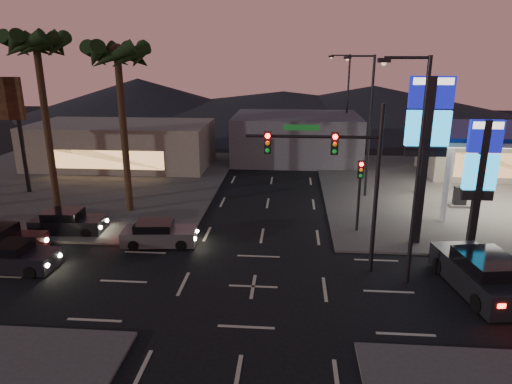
# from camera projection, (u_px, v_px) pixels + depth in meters

# --- Properties ---
(ground) EXTENTS (140.00, 140.00, 0.00)m
(ground) POSITION_uv_depth(u_px,v_px,m) (253.00, 287.00, 20.53)
(ground) COLOR black
(ground) RESTS_ON ground
(corner_lot_ne) EXTENTS (24.00, 24.00, 0.12)m
(corner_lot_ne) POSITION_uv_depth(u_px,v_px,m) (481.00, 191.00, 34.56)
(corner_lot_ne) COLOR #47443F
(corner_lot_ne) RESTS_ON ground
(corner_lot_nw) EXTENTS (24.00, 24.00, 0.12)m
(corner_lot_nw) POSITION_uv_depth(u_px,v_px,m) (74.00, 182.00, 36.98)
(corner_lot_nw) COLOR #47443F
(corner_lot_nw) RESTS_ON ground
(convenience_store) EXTENTS (10.00, 6.00, 4.00)m
(convenience_store) POSITION_uv_depth(u_px,v_px,m) (486.00, 153.00, 38.62)
(convenience_store) COLOR #726B5B
(convenience_store) RESTS_ON ground
(pylon_sign_tall) EXTENTS (2.20, 0.35, 9.00)m
(pylon_sign_tall) POSITION_uv_depth(u_px,v_px,m) (428.00, 128.00, 23.28)
(pylon_sign_tall) COLOR black
(pylon_sign_tall) RESTS_ON ground
(pylon_sign_short) EXTENTS (1.60, 0.35, 7.00)m
(pylon_sign_short) POSITION_uv_depth(u_px,v_px,m) (481.00, 167.00, 22.64)
(pylon_sign_short) COLOR black
(pylon_sign_short) RESTS_ON ground
(traffic_signal_mast) EXTENTS (6.10, 0.39, 8.00)m
(traffic_signal_mast) POSITION_uv_depth(u_px,v_px,m) (339.00, 165.00, 20.62)
(traffic_signal_mast) COLOR black
(traffic_signal_mast) RESTS_ON ground
(pedestal_signal) EXTENTS (0.32, 0.39, 4.30)m
(pedestal_signal) POSITION_uv_depth(u_px,v_px,m) (360.00, 184.00, 25.92)
(pedestal_signal) COLOR black
(pedestal_signal) RESTS_ON ground
(streetlight_near) EXTENTS (2.14, 0.25, 10.00)m
(streetlight_near) POSITION_uv_depth(u_px,v_px,m) (415.00, 160.00, 19.31)
(streetlight_near) COLOR black
(streetlight_near) RESTS_ON ground
(streetlight_mid) EXTENTS (2.14, 0.25, 10.00)m
(streetlight_mid) POSITION_uv_depth(u_px,v_px,m) (367.00, 119.00, 31.71)
(streetlight_mid) COLOR black
(streetlight_mid) RESTS_ON ground
(streetlight_far) EXTENTS (2.14, 0.25, 10.00)m
(streetlight_far) POSITION_uv_depth(u_px,v_px,m) (345.00, 99.00, 45.06)
(streetlight_far) COLOR black
(streetlight_far) RESTS_ON ground
(palm_a) EXTENTS (4.41, 4.41, 10.86)m
(palm_a) POSITION_uv_depth(u_px,v_px,m) (118.00, 64.00, 27.53)
(palm_a) COLOR black
(palm_a) RESTS_ON ground
(palm_b) EXTENTS (4.41, 4.41, 11.46)m
(palm_b) POSITION_uv_depth(u_px,v_px,m) (37.00, 55.00, 27.75)
(palm_b) COLOR black
(palm_b) RESTS_ON ground
(building_far_west) EXTENTS (16.00, 8.00, 4.00)m
(building_far_west) POSITION_uv_depth(u_px,v_px,m) (122.00, 145.00, 41.99)
(building_far_west) COLOR #726B5B
(building_far_west) RESTS_ON ground
(building_far_mid) EXTENTS (12.00, 9.00, 4.40)m
(building_far_mid) POSITION_uv_depth(u_px,v_px,m) (296.00, 138.00, 44.54)
(building_far_mid) COLOR #4C4C51
(building_far_mid) RESTS_ON ground
(hill_left) EXTENTS (40.00, 40.00, 6.00)m
(hill_left) POSITION_uv_depth(u_px,v_px,m) (139.00, 96.00, 78.78)
(hill_left) COLOR black
(hill_left) RESTS_ON ground
(hill_right) EXTENTS (50.00, 50.00, 5.00)m
(hill_right) POSITION_uv_depth(u_px,v_px,m) (373.00, 101.00, 75.90)
(hill_right) COLOR black
(hill_right) RESTS_ON ground
(hill_center) EXTENTS (60.00, 60.00, 4.00)m
(hill_center) POSITION_uv_depth(u_px,v_px,m) (283.00, 103.00, 77.18)
(hill_center) COLOR black
(hill_center) RESTS_ON ground
(car_lane_a_front) EXTENTS (4.25, 1.92, 1.36)m
(car_lane_a_front) POSITION_uv_depth(u_px,v_px,m) (13.00, 257.00, 22.04)
(car_lane_a_front) COLOR black
(car_lane_a_front) RESTS_ON ground
(car_lane_b_front) EXTENTS (4.18, 2.02, 1.33)m
(car_lane_b_front) POSITION_uv_depth(u_px,v_px,m) (158.00, 234.00, 24.88)
(car_lane_b_front) COLOR #555457
(car_lane_b_front) RESTS_ON ground
(car_lane_b_mid) EXTENTS (4.28, 1.96, 1.37)m
(car_lane_b_mid) POSITION_uv_depth(u_px,v_px,m) (68.00, 222.00, 26.54)
(car_lane_b_mid) COLOR black
(car_lane_b_mid) RESTS_ON ground
(suv_station) EXTENTS (3.06, 5.66, 1.80)m
(suv_station) POSITION_uv_depth(u_px,v_px,m) (482.00, 274.00, 19.88)
(suv_station) COLOR black
(suv_station) RESTS_ON ground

